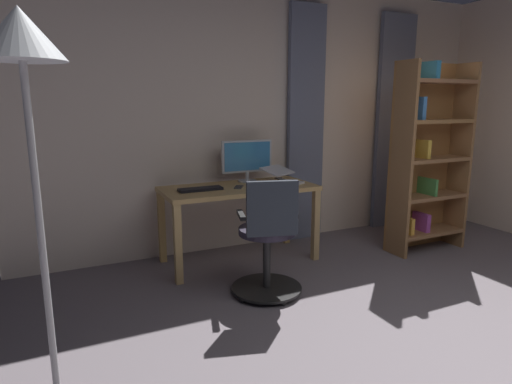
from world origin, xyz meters
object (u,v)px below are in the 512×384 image
object	(u,v)px
cell_phone_by_monitor	(239,187)
floor_lamp	(25,80)
laptop	(283,179)
cell_phone_face_up	(280,179)
computer_keyboard	(201,189)
desk	(239,197)
office_chair	(268,242)
bookshelf	(426,158)
computer_monitor	(247,158)

from	to	relation	value
cell_phone_by_monitor	floor_lamp	bearing A→B (deg)	77.90
laptop	cell_phone_face_up	size ratio (longest dim) A/B	2.93
computer_keyboard	cell_phone_by_monitor	world-z (taller)	computer_keyboard
desk	computer_keyboard	bearing A→B (deg)	4.29
desk	cell_phone_by_monitor	size ratio (longest dim) A/B	9.85
desk	floor_lamp	size ratio (longest dim) A/B	0.77
laptop	cell_phone_by_monitor	bearing A→B (deg)	-26.80
desk	office_chair	bearing A→B (deg)	82.72
desk	computer_keyboard	distance (m)	0.40
cell_phone_face_up	desk	bearing A→B (deg)	24.98
cell_phone_by_monitor	bookshelf	xyz separation A→B (m)	(-1.88, 0.40, 0.21)
computer_keyboard	cell_phone_by_monitor	xyz separation A→B (m)	(-0.36, 0.02, -0.01)
cell_phone_face_up	floor_lamp	xyz separation A→B (m)	(2.14, 1.84, 0.84)
office_chair	bookshelf	bearing A→B (deg)	26.13
bookshelf	computer_monitor	bearing A→B (deg)	-21.61
desk	floor_lamp	distance (m)	2.50
laptop	computer_monitor	bearing A→B (deg)	-72.27
computer_monitor	laptop	size ratio (longest dim) A/B	1.24
laptop	cell_phone_by_monitor	world-z (taller)	laptop
floor_lamp	desk	bearing A→B (deg)	-133.96
cell_phone_by_monitor	cell_phone_face_up	world-z (taller)	same
computer_monitor	cell_phone_face_up	distance (m)	0.42
desk	computer_monitor	world-z (taller)	computer_monitor
desk	office_chair	distance (m)	0.84
cell_phone_face_up	floor_lamp	size ratio (longest dim) A/B	0.08
office_chair	laptop	xyz separation A→B (m)	(-0.53, -0.74, 0.34)
computer_keyboard	floor_lamp	size ratio (longest dim) A/B	0.21
office_chair	cell_phone_face_up	world-z (taller)	office_chair
laptop	cell_phone_by_monitor	distance (m)	0.46
computer_monitor	cell_phone_face_up	bearing A→B (deg)	175.00
cell_phone_face_up	bookshelf	distance (m)	1.48
computer_keyboard	cell_phone_by_monitor	distance (m)	0.36
desk	office_chair	xyz separation A→B (m)	(0.10, 0.81, -0.19)
computer_monitor	cell_phone_by_monitor	world-z (taller)	computer_monitor
desk	bookshelf	world-z (taller)	bookshelf
computer_keyboard	cell_phone_face_up	distance (m)	0.93
office_chair	floor_lamp	size ratio (longest dim) A/B	0.51
desk	cell_phone_by_monitor	bearing A→B (deg)	64.83
computer_keyboard	bookshelf	size ratio (longest dim) A/B	0.21
computer_monitor	cell_phone_face_up	size ratio (longest dim) A/B	3.64
floor_lamp	bookshelf	bearing A→B (deg)	-160.70
laptop	cell_phone_face_up	world-z (taller)	laptop
computer_keyboard	bookshelf	bearing A→B (deg)	169.14
cell_phone_face_up	bookshelf	world-z (taller)	bookshelf
computer_monitor	bookshelf	size ratio (longest dim) A/B	0.28
computer_monitor	floor_lamp	distance (m)	2.66
computer_keyboard	cell_phone_face_up	bearing A→B (deg)	-167.40
floor_lamp	laptop	bearing A→B (deg)	-141.82
office_chair	computer_monitor	bearing A→B (deg)	90.50
office_chair	cell_phone_face_up	xyz separation A→B (m)	(-0.63, -0.98, 0.29)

